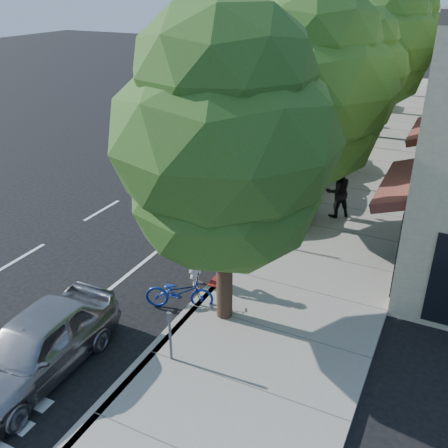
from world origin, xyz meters
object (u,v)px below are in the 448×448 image
Objects in this scene: street_tree_3 at (381,45)px; street_tree_1 at (309,90)px; white_pickup at (319,121)px; dark_suv_far at (358,97)px; silver_suv at (272,181)px; street_tree_0 at (225,143)px; street_tree_5 at (412,31)px; cyclist at (197,258)px; near_car_a at (35,346)px; bicycle at (179,292)px; dark_sedan at (303,154)px; pedestrian at (338,191)px; street_tree_2 at (352,73)px; street_tree_4 at (399,38)px.

street_tree_1 is at bearing -90.00° from street_tree_3.
dark_suv_far is (0.53, 7.18, 0.03)m from white_pickup.
street_tree_3 is at bearing 90.00° from street_tree_1.
street_tree_0 is at bearing -78.93° from silver_suv.
street_tree_3 is 12.00m from street_tree_5.
street_tree_5 reaches higher than dark_suv_far.
cyclist is (-1.37, -4.93, -3.84)m from street_tree_1.
dark_suv_far is 1.17× the size of near_car_a.
silver_suv is at bearing -84.31° from white_pickup.
silver_suv is (-1.65, 7.50, -3.76)m from street_tree_0.
bicycle is (-1.30, -6.04, -4.27)m from street_tree_1.
street_tree_5 is at bearing 85.22° from dark_sedan.
dark_suv_far is at bearing -118.58° from pedestrian.
street_tree_2 is at bearing -84.37° from dark_suv_far.
bicycle is at bearing -88.68° from silver_suv.
pedestrian reaches higher than dark_sedan.
street_tree_5 is 19.07m from dark_sedan.
street_tree_1 is 18.00m from street_tree_4.
street_tree_3 is at bearing -75.86° from dark_suv_far.
dark_suv_far is (-2.15, 12.52, -3.51)m from street_tree_2.
street_tree_3 is at bearing 90.00° from street_tree_0.
street_tree_2 is 3.97m from dark_sedan.
dark_sedan is at bearing -19.95° from bicycle.
street_tree_2 is at bearing -63.66° from white_pickup.
dark_sedan reaches higher than bicycle.
street_tree_2 is 3.97× the size of cyclist.
silver_suv is at bearing -95.70° from street_tree_4.
street_tree_3 reaches higher than street_tree_0.
dark_suv_far is (-0.85, 24.56, 0.38)m from bicycle.
pedestrian is (1.00, 1.08, -3.64)m from street_tree_1.
street_tree_5 reaches higher than near_car_a.
street_tree_3 is 18.61m from bicycle.
street_tree_0 is 1.04× the size of street_tree_5.
street_tree_4 reaches higher than silver_suv.
bicycle is at bearing -87.86° from dark_sedan.
dark_suv_far is at bearing 87.64° from near_car_a.
street_tree_1 is 1.07× the size of street_tree_5.
bicycle is (0.07, -1.11, -0.43)m from cyclist.
near_car_a is at bearing -128.88° from street_tree_0.
white_pickup is 20.84m from near_car_a.
pedestrian is at bearing -78.52° from street_tree_2.
street_tree_3 is (-0.00, 6.00, 0.49)m from street_tree_2.
dark_sedan is (-1.66, -6.62, -4.04)m from street_tree_3.
street_tree_4 is at bearing 67.72° from white_pickup.
bicycle is 0.28× the size of silver_suv.
street_tree_0 is 1.03× the size of street_tree_4.
street_tree_2 reaches higher than white_pickup.
dark_suv_far is (-0.51, 17.02, -0.04)m from silver_suv.
cyclist is 0.28× the size of silver_suv.
silver_suv is at bearing -12.81° from cyclist.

